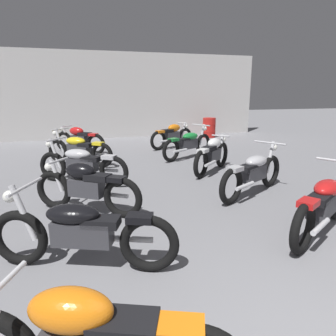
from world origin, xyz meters
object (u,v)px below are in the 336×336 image
Objects in this scene: motorcycle_right_row_2 at (253,172)px; oil_drum at (209,128)px; motorcycle_right_row_3 at (212,154)px; motorcycle_right_row_4 at (188,143)px; motorcycle_left_row_4 at (79,149)px; motorcycle_left_row_3 at (82,164)px; motorcycle_right_row_1 at (324,203)px; motorcycle_left_row_1 at (81,231)px; motorcycle_left_row_2 at (86,186)px; motorcycle_right_row_5 at (172,135)px; motorcycle_left_row_5 at (79,139)px.

motorcycle_right_row_2 reaches higher than oil_drum.
motorcycle_right_row_3 is 0.79× the size of motorcycle_right_row_4.
motorcycle_left_row_4 is at bearing 131.54° from motorcycle_right_row_2.
motorcycle_right_row_1 is (3.18, -3.51, 0.00)m from motorcycle_left_row_3.
motorcycle_right_row_3 is (3.23, 3.58, 0.01)m from motorcycle_left_row_1.
motorcycle_right_row_4 is at bearing 49.33° from motorcycle_left_row_2.
motorcycle_left_row_2 is 0.87× the size of motorcycle_right_row_4.
motorcycle_left_row_3 is 4.73m from motorcycle_right_row_1.
motorcycle_right_row_2 is 1.07× the size of motorcycle_right_row_5.
motorcycle_left_row_3 reaches higher than motorcycle_right_row_5.
motorcycle_right_row_1 is (3.27, -0.05, 0.00)m from motorcycle_left_row_1.
motorcycle_right_row_5 is (0.05, 1.78, 0.01)m from motorcycle_right_row_4.
motorcycle_left_row_2 is 3.65m from motorcycle_right_row_3.
motorcycle_right_row_3 reaches higher than oil_drum.
motorcycle_left_row_4 is at bearing 90.89° from motorcycle_left_row_3.
oil_drum is (5.65, 9.22, -0.03)m from motorcycle_left_row_1.
motorcycle_left_row_4 is 0.89× the size of motorcycle_right_row_4.
motorcycle_left_row_4 is at bearing 120.67° from motorcycle_right_row_1.
motorcycle_left_row_3 and motorcycle_left_row_4 have the same top height.
motorcycle_left_row_1 and motorcycle_right_row_4 have the same top height.
oil_drum is at bearing 75.56° from motorcycle_right_row_1.
motorcycle_right_row_3 is at bearing -113.22° from oil_drum.
motorcycle_right_row_5 is at bearing 59.62° from motorcycle_left_row_2.
motorcycle_left_row_5 is 7.84m from motorcycle_right_row_1.
motorcycle_left_row_1 is 3.27m from motorcycle_right_row_1.
motorcycle_left_row_2 is at bearing 151.03° from motorcycle_right_row_1.
motorcycle_left_row_1 reaches higher than motorcycle_right_row_5.
motorcycle_right_row_5 is (0.04, 5.37, 0.01)m from motorcycle_right_row_2.
motorcycle_right_row_4 reaches higher than motorcycle_right_row_5.
motorcycle_right_row_5 is (0.06, 3.54, 0.00)m from motorcycle_right_row_3.
oil_drum is at bearing 72.23° from motorcycle_right_row_2.
motorcycle_right_row_3 is at bearing 31.18° from motorcycle_left_row_2.
motorcycle_left_row_2 and motorcycle_right_row_3 have the same top height.
motorcycle_right_row_1 reaches higher than motorcycle_left_row_5.
motorcycle_left_row_3 is at bearing 151.63° from motorcycle_right_row_2.
motorcycle_left_row_2 is 1.10× the size of motorcycle_right_row_3.
oil_drum is (2.39, 9.27, -0.03)m from motorcycle_right_row_1.
motorcycle_right_row_3 is (-0.03, 3.63, 0.01)m from motorcycle_right_row_1.
motorcycle_right_row_2 and motorcycle_right_row_4 have the same top height.
motorcycle_left_row_3 and motorcycle_right_row_1 have the same top height.
motorcycle_right_row_2 is at bearing -59.62° from motorcycle_left_row_5.
motorcycle_left_row_4 is at bearing 179.74° from motorcycle_right_row_4.
motorcycle_left_row_5 is at bearing 89.72° from motorcycle_left_row_3.
motorcycle_right_row_4 is (3.13, 3.65, -0.01)m from motorcycle_left_row_2.
motorcycle_right_row_5 is (0.03, 7.17, 0.01)m from motorcycle_right_row_1.
motorcycle_right_row_3 is (3.17, -1.77, 0.01)m from motorcycle_left_row_4.
motorcycle_right_row_2 is 1.00× the size of motorcycle_right_row_4.
motorcycle_left_row_5 is 5.93m from oil_drum.
motorcycle_left_row_1 is 1.19× the size of motorcycle_left_row_4.
motorcycle_left_row_4 reaches higher than oil_drum.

